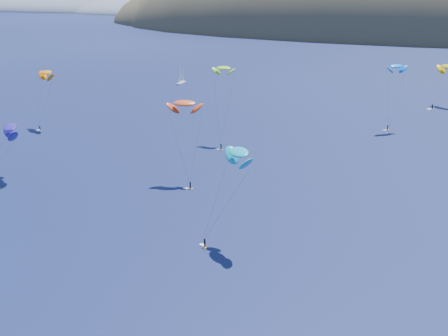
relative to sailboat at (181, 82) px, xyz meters
name	(u,v)px	position (x,y,z in m)	size (l,w,h in m)	color
headland	(95,11)	(-377.10, 529.94, -4.23)	(460.00, 250.00, 60.00)	slate
sailboat	(181,82)	(0.00, 0.00, 0.00)	(7.76, 6.75, 9.81)	white
kitesurfer_1	(46,73)	(-5.93, -90.44, 16.86)	(9.28, 10.66, 20.12)	yellow
kitesurfer_3	(223,68)	(53.79, -87.13, 20.85)	(7.07, 11.77, 23.66)	yellow
kitesurfer_4	(397,66)	(99.53, -54.05, 19.39)	(7.56, 7.56, 22.36)	yellow
kitesurfer_5	(239,152)	(82.82, -155.58, 16.57)	(10.05, 9.81, 19.93)	yellow
kitesurfer_9	(185,103)	(58.27, -124.68, 17.91)	(9.17, 9.89, 21.11)	yellow
kitesurfer_10	(10,127)	(17.76, -138.01, 11.55)	(10.22, 12.66, 15.17)	yellow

